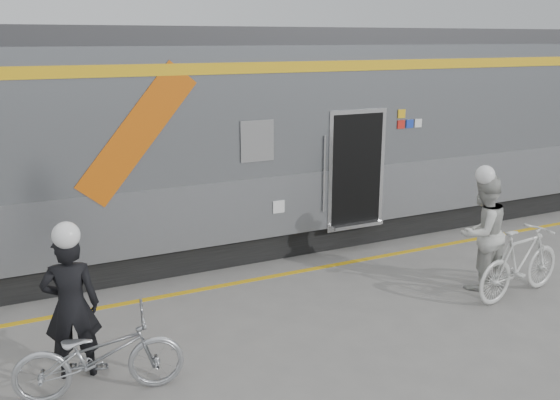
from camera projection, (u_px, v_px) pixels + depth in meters
ground at (339, 331)px, 8.20m from camera, size 90.00×90.00×0.00m
train at (216, 140)px, 11.21m from camera, size 24.00×3.17×4.10m
safety_strip at (273, 276)px, 10.07m from camera, size 24.00×0.12×0.01m
man at (71, 306)px, 6.91m from camera, size 0.71×0.53×1.78m
bicycle_left at (99, 355)px, 6.62m from camera, size 1.95×0.95×0.98m
woman at (482, 233)px, 9.41m from camera, size 0.99×0.81×1.86m
bicycle_right at (520, 262)px, 9.16m from camera, size 1.92×0.77×1.12m
helmet_man at (63, 221)px, 6.63m from camera, size 0.31×0.31×0.31m
helmet_woman at (488, 166)px, 9.13m from camera, size 0.30×0.30×0.30m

